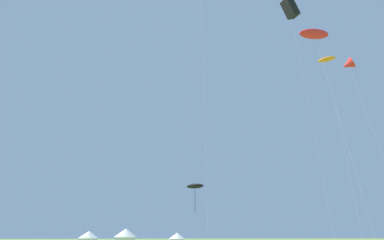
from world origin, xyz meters
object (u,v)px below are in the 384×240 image
Objects in this scene: kite_orange_parafoil at (327,60)px; festival_tent_center at (126,236)px; kite_red_delta at (348,65)px; kite_black_parafoil at (195,186)px; festival_tent_right at (89,237)px; kite_red_parafoil at (314,34)px; festival_tent_left at (177,238)px; kite_black_box at (290,8)px.

festival_tent_center is at bearing 141.28° from kite_orange_parafoil.
kite_red_delta reaches higher than kite_black_parafoil.
festival_tent_center is at bearing 115.72° from kite_black_parafoil.
kite_black_parafoil reaches higher than festival_tent_right.
festival_tent_left is (-10.19, 47.97, -20.99)m from kite_red_parafoil.
festival_tent_left is (-12.67, 39.41, -32.02)m from kite_black_box.
kite_black_box is 6.83× the size of festival_tent_center.
kite_orange_parafoil is at bearing 42.13° from kite_black_box.
kite_orange_parafoil reaches higher than festival_tent_center.
kite_orange_parafoil is (23.96, -4.04, 22.92)m from kite_black_parafoil.
festival_tent_right is (-43.79, 28.76, -30.60)m from kite_orange_parafoil.
festival_tent_center is 1.36× the size of festival_tent_left.
kite_red_parafoil is at bearing -67.34° from kite_black_parafoil.
kite_orange_parafoil is (6.85, 13.97, 9.91)m from kite_red_delta.
kite_black_box reaches higher than kite_black_parafoil.
kite_red_parafoil is 0.70× the size of kite_orange_parafoil.
festival_tent_right is (-29.54, 47.97, -20.79)m from kite_red_parafoil.
kite_orange_parafoil reaches higher than festival_tent_right.
kite_black_box is at bearing 73.86° from kite_red_parafoil.
festival_tent_center is (-35.87, 28.76, -30.31)m from kite_orange_parafoil.
festival_tent_center is 11.43m from festival_tent_left.
kite_black_box is 15.93m from kite_orange_parafoil.
kite_black_box is (12.18, -14.69, 24.14)m from kite_black_parafoil.
kite_red_delta is 1.01× the size of kite_red_parafoil.
festival_tent_left is at bearing 0.00° from festival_tent_center.
kite_red_parafoil is 56.47m from festival_tent_center.
festival_tent_right is at bearing 128.74° from kite_black_parafoil.
festival_tent_right is at bearing 180.00° from festival_tent_left.
kite_black_parafoil is 0.42× the size of kite_red_parafoil.
kite_black_parafoil is 25.95m from festival_tent_left.
festival_tent_left is (19.34, -0.00, -0.20)m from festival_tent_right.
kite_orange_parafoil reaches higher than kite_black_parafoil.
kite_black_parafoil reaches higher than festival_tent_center.
kite_orange_parafoil is at bearing -9.57° from kite_black_parafoil.
kite_black_box is 9.27× the size of festival_tent_left.
kite_orange_parafoil is at bearing -38.72° from festival_tent_center.
kite_red_parafoil is 4.49× the size of festival_tent_center.
festival_tent_right is at bearing 146.71° from kite_orange_parafoil.
kite_orange_parafoil is 8.66× the size of festival_tent_left.
kite_red_delta is at bearing -49.15° from festival_tent_right.
kite_black_parafoil is 0.28× the size of kite_black_box.
kite_black_parafoil is 28.41m from festival_tent_center.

